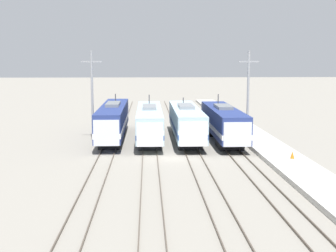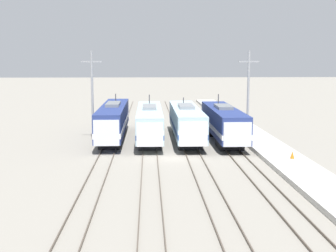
{
  "view_description": "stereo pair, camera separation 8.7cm",
  "coord_description": "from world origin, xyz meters",
  "px_view_note": "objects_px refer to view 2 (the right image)",
  "views": [
    {
      "loc": [
        -2.35,
        -45.08,
        9.54
      ],
      "look_at": [
        -0.26,
        2.88,
        2.64
      ],
      "focal_mm": 50.0,
      "sensor_mm": 36.0,
      "label": 1
    },
    {
      "loc": [
        -2.27,
        -45.09,
        9.54
      ],
      "look_at": [
        -0.26,
        2.88,
        2.64
      ],
      "focal_mm": 50.0,
      "sensor_mm": 36.0,
      "label": 2
    }
  ],
  "objects_px": {
    "locomotive_far_left": "(113,121)",
    "locomotive_center_right": "(186,122)",
    "locomotive_far_right": "(224,123)",
    "locomotive_center_left": "(150,123)",
    "catenary_tower_left": "(92,94)",
    "traffic_cone": "(292,155)",
    "catenary_tower_right": "(248,93)"
  },
  "relations": [
    {
      "from": "catenary_tower_left",
      "to": "locomotive_center_left",
      "type": "bearing_deg",
      "value": -1.21
    },
    {
      "from": "locomotive_far_left",
      "to": "traffic_cone",
      "type": "xyz_separation_m",
      "value": [
        17.46,
        -13.39,
        -1.48
      ]
    },
    {
      "from": "locomotive_far_right",
      "to": "traffic_cone",
      "type": "relative_size",
      "value": 26.49
    },
    {
      "from": "locomotive_center_right",
      "to": "locomotive_center_left",
      "type": "bearing_deg",
      "value": 176.68
    },
    {
      "from": "locomotive_far_left",
      "to": "locomotive_center_right",
      "type": "bearing_deg",
      "value": -5.87
    },
    {
      "from": "catenary_tower_left",
      "to": "locomotive_far_right",
      "type": "bearing_deg",
      "value": -4.41
    },
    {
      "from": "locomotive_center_right",
      "to": "locomotive_far_right",
      "type": "xyz_separation_m",
      "value": [
        4.32,
        -0.79,
        -0.0
      ]
    },
    {
      "from": "locomotive_center_left",
      "to": "catenary_tower_right",
      "type": "height_order",
      "value": "catenary_tower_right"
    },
    {
      "from": "locomotive_far_left",
      "to": "locomotive_center_left",
      "type": "xyz_separation_m",
      "value": [
        4.32,
        -0.64,
        -0.14
      ]
    },
    {
      "from": "locomotive_center_left",
      "to": "catenary_tower_left",
      "type": "relative_size",
      "value": 1.84
    },
    {
      "from": "locomotive_center_left",
      "to": "catenary_tower_left",
      "type": "bearing_deg",
      "value": 178.79
    },
    {
      "from": "locomotive_center_left",
      "to": "catenary_tower_left",
      "type": "distance_m",
      "value": 7.47
    },
    {
      "from": "locomotive_far_left",
      "to": "locomotive_center_right",
      "type": "relative_size",
      "value": 1.04
    },
    {
      "from": "catenary_tower_left",
      "to": "locomotive_far_left",
      "type": "bearing_deg",
      "value": 12.01
    },
    {
      "from": "locomotive_far_left",
      "to": "traffic_cone",
      "type": "distance_m",
      "value": 22.05
    },
    {
      "from": "locomotive_center_left",
      "to": "locomotive_far_left",
      "type": "bearing_deg",
      "value": 171.61
    },
    {
      "from": "locomotive_far_left",
      "to": "catenary_tower_right",
      "type": "bearing_deg",
      "value": -1.78
    },
    {
      "from": "locomotive_center_right",
      "to": "catenary_tower_left",
      "type": "distance_m",
      "value": 11.48
    },
    {
      "from": "catenary_tower_left",
      "to": "catenary_tower_right",
      "type": "relative_size",
      "value": 1.0
    },
    {
      "from": "catenary_tower_left",
      "to": "locomotive_center_right",
      "type": "bearing_deg",
      "value": -2.04
    },
    {
      "from": "locomotive_center_right",
      "to": "catenary_tower_right",
      "type": "relative_size",
      "value": 1.79
    },
    {
      "from": "locomotive_far_right",
      "to": "catenary_tower_right",
      "type": "relative_size",
      "value": 1.72
    },
    {
      "from": "locomotive_far_right",
      "to": "catenary_tower_left",
      "type": "distance_m",
      "value": 15.69
    },
    {
      "from": "locomotive_far_left",
      "to": "locomotive_center_left",
      "type": "height_order",
      "value": "locomotive_far_left"
    },
    {
      "from": "locomotive_far_left",
      "to": "locomotive_center_left",
      "type": "bearing_deg",
      "value": -8.39
    },
    {
      "from": "catenary_tower_left",
      "to": "traffic_cone",
      "type": "bearing_deg",
      "value": -33.08
    },
    {
      "from": "catenary_tower_left",
      "to": "traffic_cone",
      "type": "height_order",
      "value": "catenary_tower_left"
    },
    {
      "from": "catenary_tower_right",
      "to": "traffic_cone",
      "type": "height_order",
      "value": "catenary_tower_right"
    },
    {
      "from": "locomotive_far_right",
      "to": "locomotive_far_left",
      "type": "bearing_deg",
      "value": 172.63
    },
    {
      "from": "catenary_tower_right",
      "to": "locomotive_far_right",
      "type": "bearing_deg",
      "value": -158.77
    },
    {
      "from": "locomotive_far_left",
      "to": "locomotive_center_left",
      "type": "relative_size",
      "value": 1.01
    },
    {
      "from": "locomotive_center_left",
      "to": "locomotive_far_right",
      "type": "relative_size",
      "value": 1.07
    }
  ]
}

